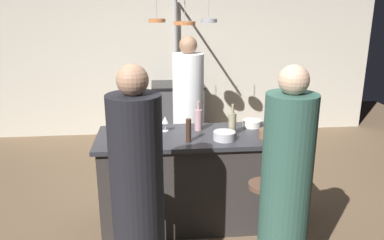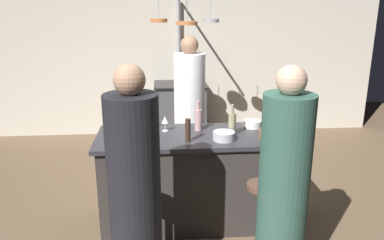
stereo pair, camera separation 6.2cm
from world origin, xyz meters
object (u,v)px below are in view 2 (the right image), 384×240
at_px(wine_bottle_dark, 142,118).
at_px(chef, 190,115).
at_px(wine_glass_near_left_guest, 112,136).
at_px(bar_stool_right, 261,217).
at_px(mixing_bowl_steel, 224,136).
at_px(wine_bottle_red, 123,131).
at_px(guest_right, 283,192).
at_px(wine_bottle_white, 232,123).
at_px(mixing_bowl_wooden, 268,134).
at_px(bar_stool_left, 140,223).
at_px(guest_left, 135,197).
at_px(stove_range, 180,111).
at_px(mixing_bowl_ceramic, 252,124).
at_px(wine_bottle_rose, 198,119).
at_px(wine_glass_by_chef, 165,121).
at_px(pepper_mill, 188,130).

bearing_deg(wine_bottle_dark, chef, 59.29).
bearing_deg(wine_glass_near_left_guest, bar_stool_right, -16.13).
relative_size(bar_stool_right, mixing_bowl_steel, 3.40).
distance_m(wine_bottle_dark, wine_bottle_red, 0.36).
bearing_deg(guest_right, wine_bottle_white, 102.30).
distance_m(chef, guest_right, 2.06).
xyz_separation_m(chef, mixing_bowl_wooden, (0.63, -1.16, 0.14)).
height_order(bar_stool_left, guest_left, guest_left).
bearing_deg(bar_stool_left, guest_right, -18.42).
bearing_deg(guest_left, bar_stool_right, 19.40).
bearing_deg(guest_left, wine_bottle_white, 48.18).
bearing_deg(mixing_bowl_steel, guest_left, -132.50).
distance_m(stove_range, bar_stool_left, 3.11).
relative_size(guest_left, mixing_bowl_ceramic, 9.39).
relative_size(wine_glass_near_left_guest, mixing_bowl_wooden, 0.86).
relative_size(guest_left, mixing_bowl_wooden, 10.18).
xyz_separation_m(wine_bottle_red, mixing_bowl_steel, (0.89, 0.02, -0.08)).
distance_m(bar_stool_left, wine_bottle_rose, 1.13).
xyz_separation_m(wine_glass_by_chef, mixing_bowl_ceramic, (0.86, 0.06, -0.07)).
bearing_deg(mixing_bowl_ceramic, guest_right, -92.01).
distance_m(guest_right, wine_glass_near_left_guest, 1.47).
xyz_separation_m(wine_bottle_dark, mixing_bowl_steel, (0.74, -0.31, -0.09)).
relative_size(stove_range, wine_glass_by_chef, 6.10).
height_order(stove_range, chef, chef).
xyz_separation_m(wine_bottle_red, mixing_bowl_ceramic, (1.23, 0.37, -0.08)).
relative_size(bar_stool_left, wine_glass_by_chef, 4.66).
height_order(bar_stool_left, pepper_mill, pepper_mill).
height_order(stove_range, guest_right, guest_right).
bearing_deg(mixing_bowl_wooden, wine_glass_by_chef, 163.43).
xyz_separation_m(chef, bar_stool_right, (0.47, -1.64, -0.43)).
bearing_deg(pepper_mill, wine_bottle_white, 19.53).
relative_size(bar_stool_right, guest_right, 0.40).
distance_m(bar_stool_left, wine_bottle_dark, 1.01).
bearing_deg(wine_glass_near_left_guest, guest_left, -72.23).
distance_m(wine_bottle_white, wine_glass_by_chef, 0.64).
height_order(wine_bottle_white, wine_bottle_red, wine_bottle_red).
distance_m(guest_right, wine_bottle_rose, 1.23).
relative_size(guest_right, guest_left, 0.99).
xyz_separation_m(bar_stool_left, pepper_mill, (0.42, 0.44, 0.63)).
distance_m(bar_stool_right, mixing_bowl_ceramic, 0.99).
bearing_deg(wine_bottle_white, wine_bottle_dark, 167.90).
height_order(wine_bottle_red, mixing_bowl_wooden, wine_bottle_red).
distance_m(pepper_mill, wine_bottle_dark, 0.53).
distance_m(guest_left, mixing_bowl_steel, 1.12).
distance_m(wine_bottle_rose, mixing_bowl_ceramic, 0.55).
xyz_separation_m(wine_bottle_white, wine_bottle_red, (-0.98, -0.15, 0.00)).
xyz_separation_m(stove_range, bar_stool_right, (0.51, -3.07, -0.07)).
height_order(wine_bottle_rose, wine_glass_by_chef, wine_bottle_rose).
height_order(guest_left, wine_bottle_dark, guest_left).
xyz_separation_m(bar_stool_left, wine_glass_by_chef, (0.22, 0.75, 0.63)).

